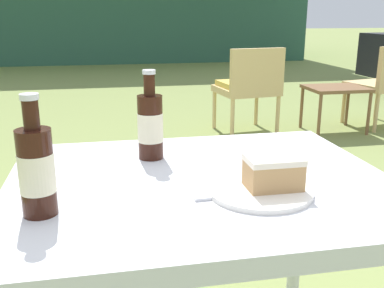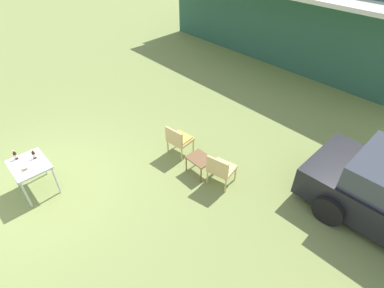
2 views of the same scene
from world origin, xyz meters
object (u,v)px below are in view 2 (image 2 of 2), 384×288
object	(u,v)px
garden_side_table	(200,160)
cola_bottle_near	(34,155)
cake_on_plate	(25,168)
wicker_chair_plain	(220,168)
wicker_chair_cushioned	(179,139)
patio_table	(30,167)
cola_bottle_far	(15,156)

from	to	relation	value
garden_side_table	cola_bottle_near	world-z (taller)	cola_bottle_near
cake_on_plate	wicker_chair_plain	bearing A→B (deg)	52.56
wicker_chair_cushioned	cola_bottle_near	distance (m)	3.11
patio_table	cola_bottle_near	distance (m)	0.25
wicker_chair_cushioned	garden_side_table	size ratio (longest dim) A/B	1.48
wicker_chair_cushioned	cola_bottle_far	world-z (taller)	cola_bottle_far
wicker_chair_plain	cake_on_plate	bearing A→B (deg)	39.42
wicker_chair_cushioned	wicker_chair_plain	world-z (taller)	same
wicker_chair_cushioned	garden_side_table	world-z (taller)	wicker_chair_cushioned
garden_side_table	cola_bottle_near	bearing A→B (deg)	-126.21
wicker_chair_plain	cake_on_plate	world-z (taller)	cake_on_plate
patio_table	garden_side_table	bearing A→B (deg)	56.60
cake_on_plate	wicker_chair_cushioned	bearing A→B (deg)	72.39
wicker_chair_cushioned	garden_side_table	bearing A→B (deg)	166.14
cola_bottle_far	cola_bottle_near	bearing A→B (deg)	51.23
patio_table	cola_bottle_near	size ratio (longest dim) A/B	3.81
cake_on_plate	garden_side_table	bearing A→B (deg)	59.07
wicker_chair_cushioned	cake_on_plate	size ratio (longest dim) A/B	3.78
garden_side_table	cola_bottle_near	distance (m)	3.45
cola_bottle_near	cola_bottle_far	distance (m)	0.37
cola_bottle_far	patio_table	bearing A→B (deg)	20.49
wicker_chair_cushioned	cola_bottle_near	size ratio (longest dim) A/B	3.64
wicker_chair_cushioned	wicker_chair_plain	distance (m)	1.38
wicker_chair_plain	cola_bottle_near	size ratio (longest dim) A/B	3.64
cola_bottle_far	cake_on_plate	bearing A→B (deg)	2.16
cake_on_plate	cola_bottle_near	xyz separation A→B (m)	(-0.20, 0.27, 0.06)
cake_on_plate	cola_bottle_near	world-z (taller)	cola_bottle_near
cola_bottle_far	garden_side_table	bearing A→B (deg)	53.54
wicker_chair_plain	cola_bottle_near	bearing A→B (deg)	34.52
wicker_chair_plain	garden_side_table	size ratio (longest dim) A/B	1.48
garden_side_table	cola_bottle_near	size ratio (longest dim) A/B	2.45
garden_side_table	cake_on_plate	world-z (taller)	cake_on_plate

